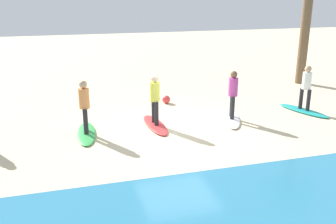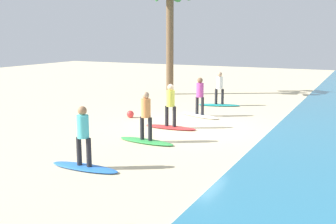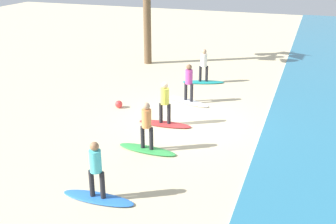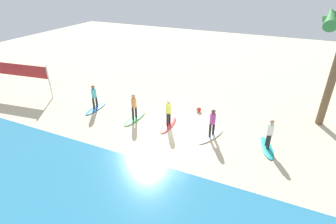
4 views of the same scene
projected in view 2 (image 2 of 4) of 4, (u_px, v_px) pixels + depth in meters
ground_plane at (191, 127)px, 16.19m from camera, size 60.00×60.00×0.00m
surfboard_teal at (219, 105)px, 20.94m from camera, size 1.19×2.17×0.09m
surfer_teal at (220, 86)px, 20.76m from camera, size 0.32×0.44×1.64m
surfboard_white at (200, 115)px, 18.26m from camera, size 1.26×2.16×0.09m
surfer_white at (200, 93)px, 18.08m from camera, size 0.32×0.44×1.64m
surfboard_red at (170, 127)px, 15.93m from camera, size 0.65×2.12×0.09m
surfer_red at (171, 102)px, 15.75m from camera, size 0.32×0.46×1.64m
surfboard_green at (146, 141)px, 13.87m from camera, size 0.71×2.13×0.09m
surfer_green at (146, 112)px, 13.69m from camera, size 0.32×0.46×1.64m
surfboard_blue at (85, 167)px, 11.16m from camera, size 0.61×2.11×0.09m
surfer_blue at (83, 132)px, 10.97m from camera, size 0.32×0.46×1.64m
palm_tree at (170, 0)px, 23.99m from camera, size 2.88×3.03×6.91m
beach_ball at (130, 114)px, 17.95m from camera, size 0.32×0.32×0.32m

